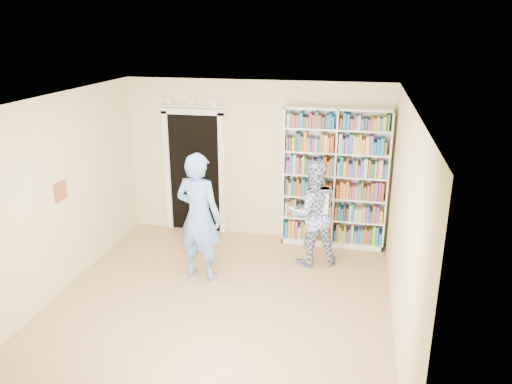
% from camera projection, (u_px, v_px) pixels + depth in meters
% --- Properties ---
extents(floor, '(5.00, 5.00, 0.00)m').
position_uv_depth(floor, '(217.00, 307.00, 6.60)').
color(floor, '#AA8152').
rests_on(floor, ground).
extents(ceiling, '(5.00, 5.00, 0.00)m').
position_uv_depth(ceiling, '(212.00, 102.00, 5.73)').
color(ceiling, white).
rests_on(ceiling, wall_back).
extents(wall_back, '(4.50, 0.00, 4.50)m').
position_uv_depth(wall_back, '(256.00, 160.00, 8.48)').
color(wall_back, beige).
rests_on(wall_back, floor).
extents(wall_left, '(0.00, 5.00, 5.00)m').
position_uv_depth(wall_left, '(51.00, 200.00, 6.60)').
color(wall_left, beige).
rests_on(wall_left, floor).
extents(wall_right, '(0.00, 5.00, 5.00)m').
position_uv_depth(wall_right, '(403.00, 226.00, 5.73)').
color(wall_right, beige).
rests_on(wall_right, floor).
extents(bookshelf, '(1.69, 0.32, 2.32)m').
position_uv_depth(bookshelf, '(335.00, 178.00, 8.13)').
color(bookshelf, white).
rests_on(bookshelf, floor).
extents(doorway, '(1.10, 0.08, 2.43)m').
position_uv_depth(doorway, '(194.00, 167.00, 8.73)').
color(doorway, black).
rests_on(doorway, floor).
extents(wall_art, '(0.03, 0.25, 0.25)m').
position_uv_depth(wall_art, '(61.00, 191.00, 6.76)').
color(wall_art, brown).
rests_on(wall_art, wall_left).
extents(man_blue, '(0.77, 0.58, 1.89)m').
position_uv_depth(man_blue, '(199.00, 217.00, 7.11)').
color(man_blue, '#5F8FD4').
rests_on(man_blue, floor).
extents(man_plaid, '(0.97, 0.86, 1.66)m').
position_uv_depth(man_plaid, '(313.00, 213.00, 7.57)').
color(man_plaid, '#304E95').
rests_on(man_plaid, floor).
extents(paper_sheet, '(0.22, 0.06, 0.31)m').
position_uv_depth(paper_sheet, '(321.00, 204.00, 7.31)').
color(paper_sheet, white).
rests_on(paper_sheet, man_plaid).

